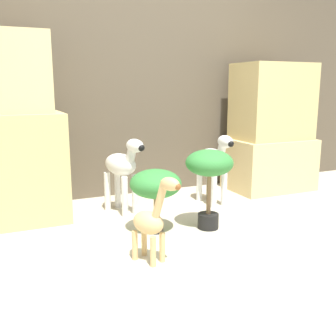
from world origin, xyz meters
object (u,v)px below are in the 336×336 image
Objects in this scene: potted_palm_back at (209,169)px; zebra_right at (214,162)px; potted_palm_front at (156,185)px; zebra_left at (123,168)px; giraffe_figurine at (152,220)px.

zebra_right is at bearing 56.50° from potted_palm_back.
potted_palm_back reaches higher than potted_palm_front.
zebra_right is 1.00× the size of zebra_left.
zebra_left is at bearing 82.41° from giraffe_figurine.
zebra_right reaches higher than potted_palm_back.
potted_palm_back is (0.49, -0.65, 0.07)m from zebra_left.
zebra_left is at bearing 174.66° from zebra_right.
giraffe_figurine is at bearing -136.44° from zebra_right.
giraffe_figurine is at bearing -97.59° from zebra_left.
zebra_right is at bearing 31.52° from potted_palm_front.
zebra_left reaches higher than potted_palm_back.
potted_palm_front is (0.22, 0.47, 0.09)m from giraffe_figurine.
zebra_left is 0.82m from potted_palm_back.
zebra_left is at bearing 127.26° from potted_palm_back.
zebra_left is (-0.87, 0.08, 0.00)m from zebra_right.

